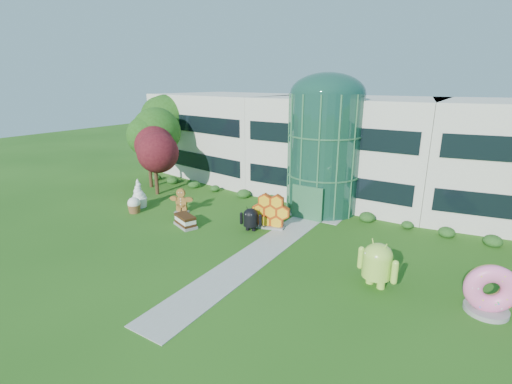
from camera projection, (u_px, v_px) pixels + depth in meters
The scene contains 14 objects.
ground at pixel (244, 264), 22.72m from camera, with size 140.00×140.00×0.00m, color #215114.
building at pixel (348, 147), 35.94m from camera, with size 46.00×15.00×9.30m, color beige, non-canonical shape.
atrium at pixel (324, 154), 31.02m from camera, with size 6.00×6.00×9.80m, color #194738.
walkway at pixel (262, 251), 24.33m from camera, with size 2.40×20.00×0.04m, color #9E9E93.
tree_red at pixel (155, 164), 35.88m from camera, with size 4.00×4.00×6.00m, color #3F0C14, non-canonical shape.
trees_backdrop at pixel (328, 160), 32.03m from camera, with size 52.00×8.00×8.40m, color #214611, non-canonical shape.
android_green at pixel (377, 261), 19.90m from camera, with size 2.55×1.70×2.89m, color #A8DB46, non-canonical shape.
android_black at pixel (251, 218), 27.50m from camera, with size 1.79×1.20×2.03m, color black, non-canonical shape.
donut at pixel (490, 288), 17.61m from camera, with size 2.48×1.19×2.58m, color pink, non-canonical shape.
gingerbread at pixel (181, 200), 31.32m from camera, with size 2.31×0.89×2.13m, color brown, non-canonical shape.
ice_cream_sandwich at pixel (185, 221), 28.42m from camera, with size 2.11×1.05×0.94m, color #301D0A, non-canonical shape.
honeycomb at pixel (271, 213), 28.00m from camera, with size 3.07×1.10×2.41m, color yellow, non-canonical shape.
froyo at pixel (138, 193), 32.59m from camera, with size 1.49×1.49×2.56m, color white, non-canonical shape.
cupcake at pixel (134, 205), 31.36m from camera, with size 1.13×1.13×1.36m, color white, non-canonical shape.
Camera 1 is at (11.58, -16.93, 10.74)m, focal length 26.00 mm.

